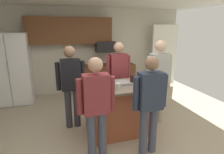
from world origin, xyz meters
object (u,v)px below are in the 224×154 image
at_px(person_guest_left, 150,100).
at_px(person_elder_center, 96,104).
at_px(glass_stout_tall, 144,83).
at_px(person_guest_right, 71,82).
at_px(person_host_foreground, 118,74).
at_px(refrigerator, 12,69).
at_px(mug_blue_stoneware, 118,86).
at_px(mug_ceramic_white, 140,85).
at_px(kitchen_island, 116,109).
at_px(person_guest_by_door, 159,76).
at_px(glass_pilsner, 137,82).
at_px(microwave_over_range, 105,47).
at_px(glass_short_whisky, 113,87).
at_px(glass_dark_ale, 110,78).
at_px(tumbler_amber, 132,78).
at_px(serving_tray, 118,83).

xyz_separation_m(person_guest_left, person_elder_center, (-0.83, 0.09, 0.01)).
bearing_deg(glass_stout_tall, person_guest_right, 153.18).
height_order(person_guest_right, person_host_foreground, person_host_foreground).
height_order(refrigerator, mug_blue_stoneware, refrigerator).
bearing_deg(mug_ceramic_white, mug_blue_stoneware, 164.55).
height_order(kitchen_island, person_guest_left, person_guest_left).
relative_size(mug_blue_stoneware, mug_ceramic_white, 1.03).
relative_size(person_guest_by_door, mug_ceramic_white, 14.38).
xyz_separation_m(person_guest_left, glass_pilsner, (0.05, 0.61, 0.11)).
xyz_separation_m(microwave_over_range, kitchen_island, (-0.39, -2.34, -0.96)).
height_order(person_guest_right, person_elder_center, person_guest_right).
distance_m(person_guest_right, glass_short_whisky, 0.96).
distance_m(glass_pilsner, glass_stout_tall, 0.13).
bearing_deg(mug_ceramic_white, glass_stout_tall, 35.38).
relative_size(microwave_over_range, kitchen_island, 0.45).
relative_size(microwave_over_range, glass_dark_ale, 3.97).
relative_size(kitchen_island, glass_dark_ale, 8.80).
bearing_deg(person_guest_by_door, mug_ceramic_white, 26.15).
bearing_deg(glass_stout_tall, person_guest_by_door, 32.76).
relative_size(glass_stout_tall, mug_ceramic_white, 1.05).
height_order(glass_short_whisky, glass_stout_tall, glass_stout_tall).
bearing_deg(person_elder_center, glass_short_whisky, -4.05).
xyz_separation_m(person_guest_right, tumbler_amber, (1.17, -0.30, 0.06)).
bearing_deg(glass_pilsner, tumbler_amber, 85.98).
distance_m(refrigerator, tumbler_amber, 3.31).
height_order(refrigerator, person_guest_right, refrigerator).
relative_size(person_guest_left, mug_blue_stoneware, 12.69).
bearing_deg(mug_ceramic_white, person_host_foreground, 93.62).
xyz_separation_m(microwave_over_range, mug_blue_stoneware, (-0.42, -2.51, -0.44)).
bearing_deg(person_host_foreground, glass_pilsner, 24.80).
distance_m(person_elder_center, tumbler_amber, 1.22).
xyz_separation_m(person_host_foreground, glass_pilsner, (0.06, -0.90, 0.05)).
xyz_separation_m(mug_blue_stoneware, tumbler_amber, (0.40, 0.32, 0.02)).
distance_m(glass_short_whisky, serving_tray, 0.38).
distance_m(glass_short_whisky, mug_blue_stoneware, 0.14).
bearing_deg(person_elder_center, person_host_foreground, 8.67).
relative_size(person_elder_center, mug_ceramic_white, 13.15).
bearing_deg(mug_ceramic_white, person_guest_right, 148.11).
height_order(microwave_over_range, glass_stout_tall, microwave_over_range).
bearing_deg(microwave_over_range, person_guest_left, -91.78).
bearing_deg(mug_blue_stoneware, tumbler_amber, 38.59).
height_order(refrigerator, mug_ceramic_white, refrigerator).
height_order(person_guest_right, glass_short_whisky, person_guest_right).
bearing_deg(person_host_foreground, glass_short_whisky, -2.60).
bearing_deg(serving_tray, microwave_over_range, 81.51).
xyz_separation_m(kitchen_island, glass_stout_tall, (0.47, -0.20, 0.54)).
bearing_deg(glass_stout_tall, glass_short_whisky, -175.19).
bearing_deg(person_guest_by_door, mug_blue_stoneware, 9.20).
relative_size(refrigerator, person_guest_by_door, 1.07).
bearing_deg(tumbler_amber, person_elder_center, -138.07).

